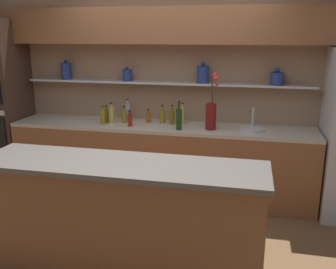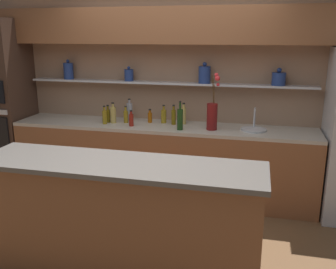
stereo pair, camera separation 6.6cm
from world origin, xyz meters
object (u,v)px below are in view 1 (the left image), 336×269
at_px(sink_fixture, 252,128).
at_px(bottle_sauce_10, 130,120).
at_px(bottle_spirit_3, 128,112).
at_px(bottle_spirit_8, 112,115).
at_px(flower_vase, 211,114).
at_px(bottle_oil_9, 103,117).
at_px(bottle_oil_6, 162,116).
at_px(oven_tower, 0,104).
at_px(bottle_oil_0, 124,116).
at_px(bottle_spirit_5, 182,115).
at_px(bottle_sauce_2, 148,117).
at_px(bottle_wine_4, 179,119).
at_px(bottle_oil_1, 106,116).
at_px(bottle_oil_7, 172,116).

height_order(sink_fixture, bottle_sauce_10, sink_fixture).
xyz_separation_m(bottle_spirit_3, bottle_spirit_8, (-0.16, -0.16, -0.01)).
bearing_deg(flower_vase, sink_fixture, 10.15).
height_order(bottle_oil_9, bottle_sauce_10, bottle_oil_9).
height_order(bottle_oil_6, bottle_sauce_10, bottle_oil_6).
height_order(oven_tower, bottle_oil_0, oven_tower).
distance_m(bottle_spirit_3, bottle_spirit_5, 0.70).
bearing_deg(bottle_oil_0, bottle_sauce_2, 15.96).
relative_size(bottle_spirit_3, bottle_oil_6, 1.25).
xyz_separation_m(bottle_oil_0, bottle_spirit_8, (-0.15, -0.04, 0.02)).
relative_size(bottle_spirit_3, bottle_wine_4, 0.85).
bearing_deg(bottle_wine_4, oven_tower, 176.13).
height_order(oven_tower, bottle_spirit_5, oven_tower).
bearing_deg(bottle_oil_1, bottle_oil_7, 5.98).
distance_m(bottle_oil_0, bottle_spirit_8, 0.16).
bearing_deg(bottle_spirit_5, bottle_wine_4, -86.73).
relative_size(bottle_sauce_2, bottle_spirit_8, 0.66).
relative_size(sink_fixture, bottle_oil_0, 1.37).
bearing_deg(bottle_wine_4, bottle_oil_9, 175.80).
height_order(bottle_spirit_3, bottle_oil_9, bottle_spirit_3).
height_order(flower_vase, bottle_wine_4, flower_vase).
height_order(oven_tower, flower_vase, oven_tower).
bearing_deg(flower_vase, bottle_sauce_10, -176.93).
bearing_deg(bottle_oil_9, bottle_spirit_3, 44.24).
height_order(sink_fixture, bottle_oil_1, sink_fixture).
distance_m(flower_vase, bottle_spirit_3, 1.10).
relative_size(bottle_oil_0, bottle_oil_1, 0.96).
bearing_deg(oven_tower, bottle_oil_7, 1.90).
distance_m(bottle_sauce_2, bottle_oil_6, 0.18).
bearing_deg(bottle_oil_9, oven_tower, 176.34).
distance_m(bottle_oil_1, bottle_sauce_2, 0.53).
bearing_deg(bottle_oil_1, sink_fixture, 0.68).
bearing_deg(bottle_spirit_3, bottle_oil_6, -1.77).
distance_m(bottle_oil_7, bottle_sauce_10, 0.52).
distance_m(sink_fixture, bottle_sauce_2, 1.28).
relative_size(bottle_oil_0, bottle_spirit_5, 0.81).
relative_size(flower_vase, bottle_oil_0, 3.09).
relative_size(bottle_wine_4, bottle_spirit_5, 1.29).
xyz_separation_m(bottle_wine_4, bottle_oil_6, (-0.27, 0.29, -0.04)).
distance_m(oven_tower, bottle_oil_1, 1.51).
distance_m(bottle_sauce_2, bottle_spirit_5, 0.43).
distance_m(sink_fixture, bottle_oil_6, 1.11).
height_order(oven_tower, sink_fixture, oven_tower).
relative_size(bottle_spirit_3, bottle_spirit_5, 1.09).
xyz_separation_m(oven_tower, bottle_oil_7, (2.33, 0.08, -0.07)).
bearing_deg(bottle_sauce_2, bottle_spirit_3, 173.08).
bearing_deg(bottle_spirit_5, bottle_oil_1, -171.59).
distance_m(sink_fixture, bottle_wine_4, 0.86).
xyz_separation_m(bottle_wine_4, bottle_spirit_8, (-0.88, 0.15, -0.02)).
height_order(bottle_oil_0, bottle_spirit_8, bottle_spirit_8).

